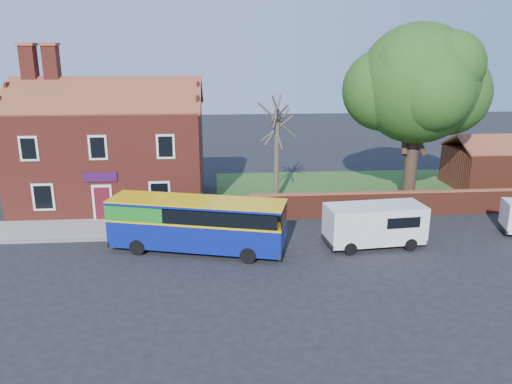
{
  "coord_description": "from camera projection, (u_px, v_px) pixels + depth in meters",
  "views": [
    {
      "loc": [
        0.07,
        -22.47,
        10.21
      ],
      "look_at": [
        2.27,
        5.0,
        2.34
      ],
      "focal_mm": 35.0,
      "sensor_mm": 36.0,
      "label": 1
    }
  ],
  "objects": [
    {
      "name": "outbuilding",
      "position": [
        505.0,
        167.0,
        38.04
      ],
      "size": [
        8.2,
        5.06,
        4.17
      ],
      "color": "maroon",
      "rests_on": "ground"
    },
    {
      "name": "bare_tree",
      "position": [
        277.0,
        151.0,
        33.93
      ],
      "size": [
        2.61,
        3.11,
        6.96
      ],
      "color": "#4C4238",
      "rests_on": "ground"
    },
    {
      "name": "ground",
      "position": [
        218.0,
        267.0,
        24.33
      ],
      "size": [
        120.0,
        120.0,
        0.0
      ],
      "primitive_type": "plane",
      "color": "black",
      "rests_on": "ground"
    },
    {
      "name": "grass_strip",
      "position": [
        389.0,
        189.0,
        37.78
      ],
      "size": [
        26.0,
        12.0,
        0.04
      ],
      "primitive_type": "cube",
      "color": "#426B28",
      "rests_on": "ground"
    },
    {
      "name": "pavement",
      "position": [
        98.0,
        229.0,
        29.29
      ],
      "size": [
        18.0,
        3.5,
        0.12
      ],
      "primitive_type": "cube",
      "color": "gray",
      "rests_on": "ground"
    },
    {
      "name": "large_tree",
      "position": [
        418.0,
        87.0,
        32.64
      ],
      "size": [
        9.81,
        7.76,
        11.97
      ],
      "color": "black",
      "rests_on": "ground"
    },
    {
      "name": "kerb",
      "position": [
        91.0,
        240.0,
        27.61
      ],
      "size": [
        18.0,
        0.15,
        0.14
      ],
      "primitive_type": "cube",
      "color": "slate",
      "rests_on": "ground"
    },
    {
      "name": "van_near",
      "position": [
        375.0,
        223.0,
        26.62
      ],
      "size": [
        5.37,
        2.54,
        2.28
      ],
      "rotation": [
        0.0,
        0.0,
        0.09
      ],
      "color": "silver",
      "rests_on": "ground"
    },
    {
      "name": "shop_building",
      "position": [
        112.0,
        154.0,
        33.88
      ],
      "size": [
        12.3,
        8.13,
        10.5
      ],
      "color": "maroon",
      "rests_on": "ground"
    },
    {
      "name": "boundary_wall",
      "position": [
        421.0,
        203.0,
        31.82
      ],
      "size": [
        22.0,
        0.38,
        1.6
      ],
      "color": "maroon",
      "rests_on": "ground"
    },
    {
      "name": "bus",
      "position": [
        192.0,
        222.0,
        25.92
      ],
      "size": [
        9.43,
        4.62,
        2.79
      ],
      "rotation": [
        0.0,
        0.0,
        -0.26
      ],
      "color": "navy",
      "rests_on": "ground"
    }
  ]
}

